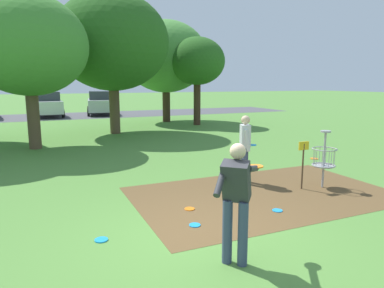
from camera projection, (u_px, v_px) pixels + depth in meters
The scene contains 17 objects.
ground_plane at pixel (202, 238), 5.75m from camera, with size 160.00×160.00×0.00m, color #518438.
dirt_tee_pad at pixel (264, 194), 8.00m from camera, with size 5.84×3.62×0.01m, color brown.
disc_golf_basket at pixel (322, 157), 8.37m from camera, with size 0.98×0.58×1.39m.
player_foreground_watching at pixel (245, 145), 8.75m from camera, with size 0.45×0.50×1.71m.
player_throwing at pixel (236, 196), 4.78m from camera, with size 1.07×0.68×1.71m.
frisbee_by_tee at pixel (195, 225), 6.24m from camera, with size 0.21×0.21×0.02m, color #1E93DB.
frisbee_mid_grass at pixel (277, 211), 6.94m from camera, with size 0.20×0.20×0.02m, color #1E93DB.
frisbee_far_left at pixel (314, 159), 11.67m from camera, with size 0.26×0.26×0.02m, color orange.
frisbee_far_right at pixel (101, 240), 5.65m from camera, with size 0.21×0.21×0.02m, color #1E93DB.
frisbee_scattered_b at pixel (190, 209), 7.03m from camera, with size 0.21×0.21×0.02m, color orange.
tree_near_left at pixel (28, 46), 12.84m from camera, with size 4.35×4.35×5.71m.
tree_mid_center at pixel (197, 62), 20.43m from camera, with size 3.24×3.24×5.12m.
tree_mid_right at pixel (166, 57), 22.03m from camera, with size 5.25×5.25×6.33m.
tree_far_left at pixel (112, 42), 16.80m from camera, with size 5.46×5.46×6.74m.
parking_lot_strip at pixel (72, 116), 26.67m from camera, with size 36.00×6.00×0.01m, color #4C4C51.
parked_car_center_left at pixel (48, 104), 25.84m from camera, with size 2.08×4.26×1.84m.
parked_car_center_right at pixel (100, 103), 27.56m from camera, with size 2.39×4.40×1.84m.
Camera 1 is at (-2.33, -4.87, 2.51)m, focal length 32.83 mm.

